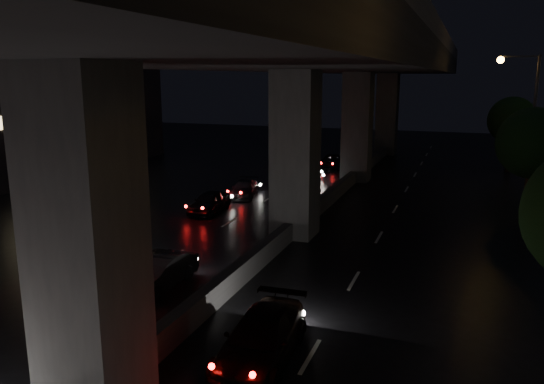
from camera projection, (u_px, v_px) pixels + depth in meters
The scene contains 16 objects.
ground at pixel (257, 268), 21.69m from camera, with size 120.00×120.00×0.00m, color black.
viaduct at pixel (296, 62), 24.49m from camera, with size 12.00×80.00×10.50m.
median_barrier at pixel (295, 226), 26.18m from camera, with size 0.45×70.00×0.85m, color #353538.
building_left at pixel (19, 104), 43.39m from camera, with size 12.00×24.00×11.00m, color black.
tree_c at pixel (533, 144), 28.07m from camera, with size 3.80×3.80×6.12m.
tree_d at pixel (512, 121), 42.74m from camera, with size 3.80×3.80×6.12m.
streetlight_far at pixel (525, 109), 33.27m from camera, with size 2.52×0.44×9.00m.
car_3 at pixel (261, 339), 14.50m from camera, with size 1.81×4.45×1.29m, color black.
car_4 at pixel (91, 254), 21.38m from camera, with size 1.38×3.96×1.30m, color black.
car_5 at pixel (158, 273), 19.40m from camera, with size 1.33×3.82×1.26m, color black.
car_6 at pixel (210, 202), 30.47m from camera, with size 1.45×3.60×1.23m, color black.
car_7 at pixel (244, 189), 34.48m from camera, with size 1.49×3.67×1.06m, color #27272A.
car_8 at pixel (307, 179), 36.95m from camera, with size 1.57×3.91×1.33m, color black.
car_9 at pixel (309, 175), 39.04m from camera, with size 1.22×3.49×1.15m, color #4A4440.
car_10 at pixel (332, 162), 45.13m from camera, with size 1.96×4.26×1.18m, color black.
car_11 at pixel (301, 159), 46.65m from camera, with size 1.90×4.12×1.14m, color black.
Camera 1 is at (7.67, -19.05, 7.67)m, focal length 35.00 mm.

